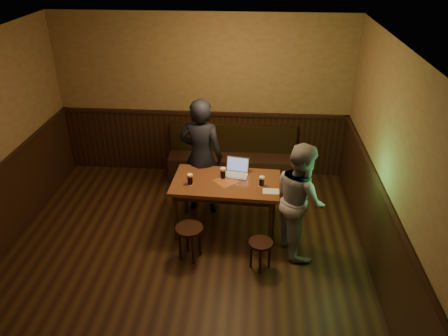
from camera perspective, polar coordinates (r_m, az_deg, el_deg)
The scene contains 12 objects.
room at distance 5.11m, azimuth -6.45°, elevation -3.31°, with size 5.04×6.04×2.84m.
bench at distance 7.68m, azimuth 1.07°, elevation 0.79°, with size 2.20×0.50×0.95m.
pub_table at distance 6.17m, azimuth 0.26°, elevation -2.59°, with size 1.54×0.92×0.81m.
stool_left at distance 5.81m, azimuth -4.53°, elevation -8.53°, with size 0.48×0.48×0.49m.
stool_right at distance 5.68m, azimuth 4.81°, elevation -10.25°, with size 0.31×0.31×0.42m.
pint_left at distance 6.02m, azimuth -4.44°, elevation -1.47°, with size 0.10×0.10×0.16m.
pint_mid at distance 6.15m, azimuth -0.13°, elevation -0.66°, with size 0.10×0.10×0.16m.
pint_right at distance 5.99m, azimuth 4.94°, elevation -1.74°, with size 0.09×0.09×0.15m.
laptop at distance 6.27m, azimuth 1.66°, elevation -0.30°, with size 0.37×0.32×0.23m.
menu at distance 5.91m, azimuth 6.14°, elevation -3.03°, with size 0.22×0.15×0.00m, color silver.
person_suit at distance 6.54m, azimuth -2.99°, elevation 1.49°, with size 0.67×0.44×1.83m, color black.
person_grey at distance 5.81m, azimuth 9.90°, elevation -4.04°, with size 0.78×0.60×1.60m, color gray.
Camera 1 is at (0.90, -4.05, 3.88)m, focal length 35.00 mm.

